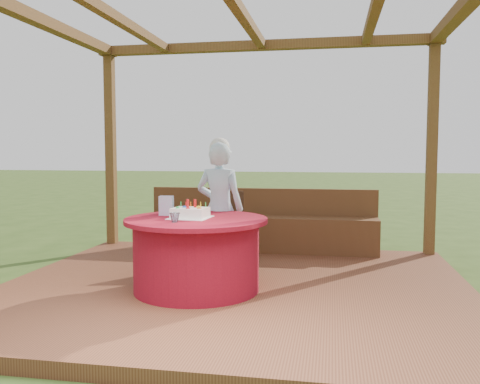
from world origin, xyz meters
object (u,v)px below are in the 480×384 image
(birthday_cake, at_px, (190,213))
(drinking_glass, at_px, (175,217))
(bench, at_px, (260,230))
(chair, at_px, (227,226))
(gift_bag, at_px, (166,206))
(table, at_px, (196,254))
(elderly_woman, at_px, (220,206))

(birthday_cake, xyz_separation_m, drinking_glass, (-0.05, -0.30, -0.01))
(drinking_glass, bearing_deg, bench, 79.62)
(birthday_cake, bearing_deg, drinking_glass, -100.07)
(chair, bearing_deg, gift_bag, -113.10)
(bench, distance_m, drinking_glass, 2.39)
(chair, bearing_deg, table, -93.38)
(bench, bearing_deg, elderly_woman, -99.87)
(table, height_order, gift_bag, gift_bag)
(chair, height_order, birthday_cake, birthday_cake)
(chair, distance_m, birthday_cake, 1.13)
(bench, relative_size, drinking_glass, 32.91)
(chair, distance_m, elderly_woman, 0.51)
(bench, xyz_separation_m, chair, (-0.25, -0.92, 0.18))
(birthday_cake, relative_size, gift_bag, 2.04)
(bench, distance_m, birthday_cake, 2.09)
(bench, relative_size, chair, 3.59)
(birthday_cake, relative_size, drinking_glass, 4.17)
(birthday_cake, bearing_deg, bench, 79.58)
(drinking_glass, bearing_deg, gift_bag, 116.66)
(bench, xyz_separation_m, gift_bag, (-0.65, -1.86, 0.50))
(elderly_woman, bearing_deg, drinking_glass, -101.10)
(drinking_glass, bearing_deg, chair, 82.88)
(gift_bag, bearing_deg, bench, 65.62)
(chair, bearing_deg, bench, 74.87)
(table, bearing_deg, drinking_glass, -109.70)
(elderly_woman, bearing_deg, table, -96.84)
(table, xyz_separation_m, drinking_glass, (-0.11, -0.31, 0.38))
(elderly_woman, height_order, birthday_cake, elderly_woman)
(chair, bearing_deg, drinking_glass, -97.12)
(chair, height_order, gift_bag, gift_bag)
(bench, distance_m, table, 2.03)
(bench, relative_size, birthday_cake, 7.89)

